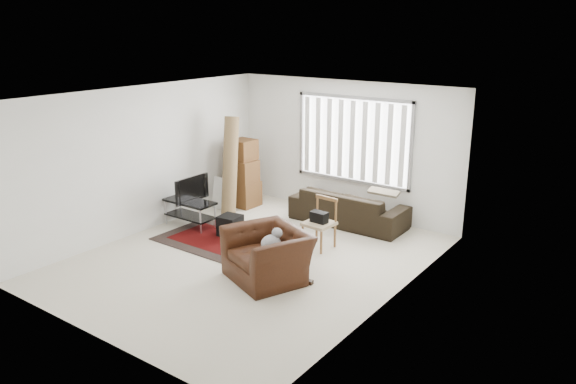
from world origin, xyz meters
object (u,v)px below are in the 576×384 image
(tv_stand, at_px, (190,208))
(sofa, at_px, (349,202))
(armchair, at_px, (268,252))
(side_chair, at_px, (320,221))
(moving_boxes, at_px, (244,175))

(tv_stand, height_order, sofa, sofa)
(armchair, bearing_deg, tv_stand, -177.72)
(sofa, distance_m, armchair, 2.89)
(tv_stand, xyz_separation_m, side_chair, (2.59, 0.56, 0.11))
(side_chair, bearing_deg, tv_stand, -163.80)
(tv_stand, height_order, side_chair, side_chair)
(sofa, bearing_deg, armchair, 94.92)
(armchair, bearing_deg, sofa, 117.44)
(moving_boxes, height_order, sofa, moving_boxes)
(armchair, bearing_deg, side_chair, 114.25)
(moving_boxes, xyz_separation_m, sofa, (2.39, 0.31, -0.23))
(moving_boxes, bearing_deg, armchair, -44.20)
(moving_boxes, distance_m, armchair, 3.69)
(tv_stand, bearing_deg, sofa, 38.66)
(moving_boxes, xyz_separation_m, armchair, (2.64, -2.57, -0.22))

